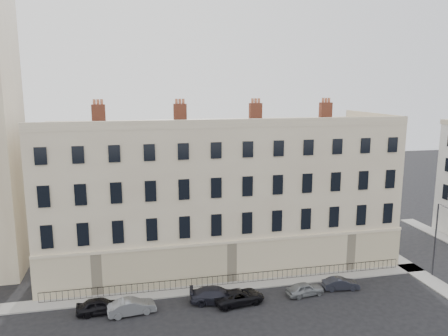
{
  "coord_description": "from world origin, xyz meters",
  "views": [
    {
      "loc": [
        -15.34,
        -32.55,
        18.73
      ],
      "look_at": [
        -5.86,
        10.0,
        10.55
      ],
      "focal_mm": 35.0,
      "sensor_mm": 36.0,
      "label": 1
    }
  ],
  "objects_px": {
    "car_a": "(100,306)",
    "car_f": "(341,284)",
    "streetlamp": "(436,237)",
    "car_b": "(132,307)",
    "car_d": "(239,297)",
    "car_e": "(305,289)",
    "car_c": "(216,295)"
  },
  "relations": [
    {
      "from": "car_a",
      "to": "car_c",
      "type": "distance_m",
      "value": 9.88
    },
    {
      "from": "car_c",
      "to": "streetlamp",
      "type": "relative_size",
      "value": 0.63
    },
    {
      "from": "car_c",
      "to": "car_d",
      "type": "bearing_deg",
      "value": -100.22
    },
    {
      "from": "car_d",
      "to": "streetlamp",
      "type": "distance_m",
      "value": 20.68
    },
    {
      "from": "car_b",
      "to": "streetlamp",
      "type": "distance_m",
      "value": 29.76
    },
    {
      "from": "car_c",
      "to": "car_f",
      "type": "height_order",
      "value": "car_c"
    },
    {
      "from": "streetlamp",
      "to": "car_b",
      "type": "bearing_deg",
      "value": -168.0
    },
    {
      "from": "car_d",
      "to": "car_a",
      "type": "bearing_deg",
      "value": 76.43
    },
    {
      "from": "car_f",
      "to": "car_b",
      "type": "bearing_deg",
      "value": 97.69
    },
    {
      "from": "streetlamp",
      "to": "car_f",
      "type": "bearing_deg",
      "value": -166.68
    },
    {
      "from": "car_a",
      "to": "car_f",
      "type": "height_order",
      "value": "car_a"
    },
    {
      "from": "car_a",
      "to": "streetlamp",
      "type": "height_order",
      "value": "streetlamp"
    },
    {
      "from": "car_a",
      "to": "car_f",
      "type": "distance_m",
      "value": 21.75
    },
    {
      "from": "car_c",
      "to": "car_d",
      "type": "relative_size",
      "value": 1.05
    },
    {
      "from": "car_b",
      "to": "car_e",
      "type": "distance_m",
      "value": 15.45
    },
    {
      "from": "car_a",
      "to": "car_b",
      "type": "xyz_separation_m",
      "value": [
        2.56,
        -0.71,
        -0.01
      ]
    },
    {
      "from": "car_e",
      "to": "car_f",
      "type": "bearing_deg",
      "value": -92.04
    },
    {
      "from": "car_e",
      "to": "streetlamp",
      "type": "relative_size",
      "value": 0.47
    },
    {
      "from": "car_a",
      "to": "streetlamp",
      "type": "xyz_separation_m",
      "value": [
        32.1,
        0.21,
        3.49
      ]
    },
    {
      "from": "car_b",
      "to": "car_c",
      "type": "relative_size",
      "value": 0.84
    },
    {
      "from": "car_e",
      "to": "streetlamp",
      "type": "height_order",
      "value": "streetlamp"
    },
    {
      "from": "car_a",
      "to": "car_e",
      "type": "relative_size",
      "value": 1.11
    },
    {
      "from": "car_e",
      "to": "car_d",
      "type": "bearing_deg",
      "value": 84.37
    },
    {
      "from": "car_e",
      "to": "streetlamp",
      "type": "xyz_separation_m",
      "value": [
        14.08,
        0.92,
        3.56
      ]
    },
    {
      "from": "car_f",
      "to": "streetlamp",
      "type": "height_order",
      "value": "streetlamp"
    },
    {
      "from": "car_c",
      "to": "car_e",
      "type": "height_order",
      "value": "car_c"
    },
    {
      "from": "car_a",
      "to": "car_e",
      "type": "bearing_deg",
      "value": -95.49
    },
    {
      "from": "car_d",
      "to": "car_f",
      "type": "distance_m",
      "value": 10.0
    },
    {
      "from": "car_b",
      "to": "car_a",
      "type": "bearing_deg",
      "value": 66.32
    },
    {
      "from": "car_c",
      "to": "car_f",
      "type": "bearing_deg",
      "value": -81.98
    },
    {
      "from": "car_d",
      "to": "car_f",
      "type": "xyz_separation_m",
      "value": [
        9.98,
        0.57,
        -0.07
      ]
    },
    {
      "from": "car_a",
      "to": "car_f",
      "type": "relative_size",
      "value": 1.15
    }
  ]
}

